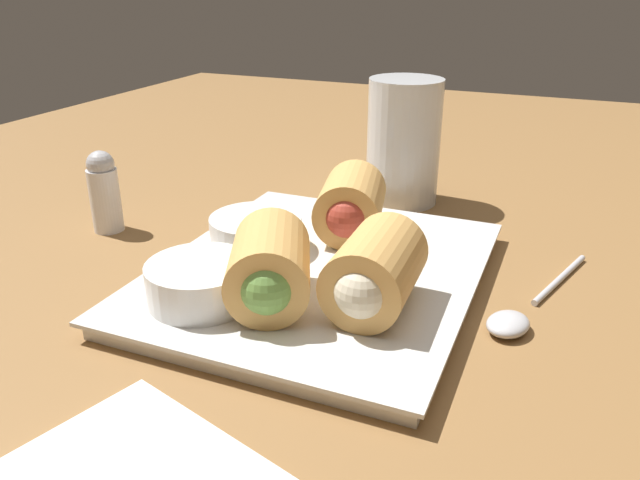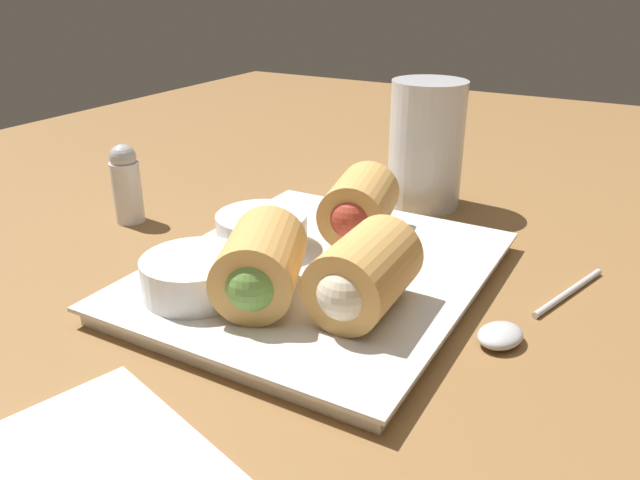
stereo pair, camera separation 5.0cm
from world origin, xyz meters
The scene contains 10 objects.
table_surface centered at (0.00, 0.00, 1.00)cm, with size 180.00×140.00×2.00cm.
serving_plate centered at (2.64, 2.84, 2.76)cm, with size 28.09×23.46×1.50cm.
roll_front_left centered at (9.24, 2.86, 6.23)cm, with size 9.15×7.12×5.46cm.
roll_front_right centered at (-2.15, -2.99, 6.23)cm, with size 8.79×5.72×5.46cm.
roll_back_left centered at (-4.26, 3.61, 6.23)cm, with size 9.30×8.14×5.46cm.
dipping_bowl_near centered at (3.61, 8.86, 5.01)cm, with size 7.44×7.44×2.78cm.
dipping_bowl_far centered at (-5.48, 8.25, 5.01)cm, with size 7.44×7.44×2.78cm.
spoon centered at (2.69, -12.08, 2.54)cm, with size 16.10×6.34×1.21cm.
drinking_glass centered at (23.29, 2.33, 8.34)cm, with size 7.42×7.42×12.68cm.
salt_shaker centered at (4.92, 25.26, 5.82)cm, with size 2.75×2.75×7.62cm.
Camera 1 is at (-37.15, -13.96, 24.57)cm, focal length 35.00 mm.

